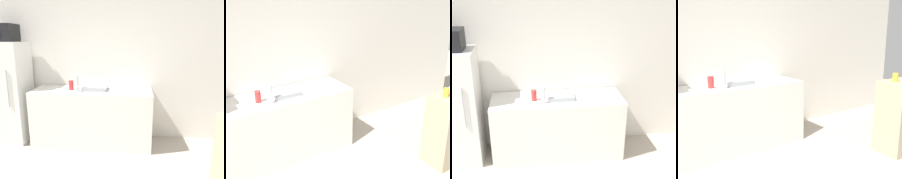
{
  "view_description": "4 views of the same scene",
  "coord_description": "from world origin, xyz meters",
  "views": [
    {
      "loc": [
        0.82,
        -1.05,
        1.71
      ],
      "look_at": [
        0.55,
        1.52,
        1.1
      ],
      "focal_mm": 35.0,
      "sensor_mm": 36.0,
      "label": 1
    },
    {
      "loc": [
        -1.33,
        -1.32,
        2.53
      ],
      "look_at": [
        0.54,
        1.52,
        1.17
      ],
      "focal_mm": 50.0,
      "sensor_mm": 36.0,
      "label": 2
    },
    {
      "loc": [
        -0.24,
        -1.81,
        2.71
      ],
      "look_at": [
        0.2,
        1.93,
        1.19
      ],
      "focal_mm": 50.0,
      "sensor_mm": 36.0,
      "label": 3
    },
    {
      "loc": [
        -1.14,
        -0.88,
        1.56
      ],
      "look_at": [
        0.6,
        1.62,
        0.91
      ],
      "focal_mm": 40.0,
      "sensor_mm": 36.0,
      "label": 4
    }
  ],
  "objects": [
    {
      "name": "jar",
      "position": [
        1.82,
        0.97,
        1.04
      ],
      "size": [
        0.07,
        0.07,
        0.11
      ],
      "primitive_type": "cylinder",
      "color": "yellow",
      "rests_on": "shelf_cabinet"
    },
    {
      "name": "bottle_tall",
      "position": [
        -0.06,
        2.14,
        1.04
      ],
      "size": [
        0.06,
        0.06,
        0.25
      ],
      "primitive_type": "cylinder",
      "color": "silver",
      "rests_on": "counter"
    },
    {
      "name": "bottle_short",
      "position": [
        -0.18,
        2.26,
        0.99
      ],
      "size": [
        0.08,
        0.08,
        0.15
      ],
      "primitive_type": "cylinder",
      "color": "red",
      "rests_on": "counter"
    },
    {
      "name": "counter",
      "position": [
        0.15,
        2.3,
        0.46
      ],
      "size": [
        1.9,
        0.66,
        0.91
      ],
      "primitive_type": "cube",
      "color": "silver",
      "rests_on": "ground_plane"
    },
    {
      "name": "sink_basin",
      "position": [
        0.2,
        2.31,
        0.94
      ],
      "size": [
        0.38,
        0.32,
        0.06
      ],
      "primitive_type": "cube",
      "color": "#9EA3A8",
      "rests_on": "counter"
    },
    {
      "name": "wall_back",
      "position": [
        0.0,
        2.68,
        1.3
      ],
      "size": [
        8.0,
        0.06,
        2.6
      ],
      "primitive_type": "cube",
      "color": "white",
      "rests_on": "ground_plane"
    }
  ]
}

